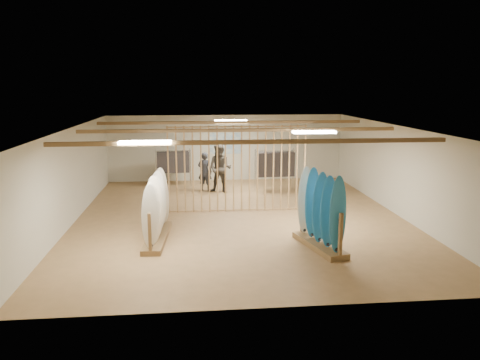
{
  "coord_description": "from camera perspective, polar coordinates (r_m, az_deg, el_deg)",
  "views": [
    {
      "loc": [
        -1.39,
        -13.89,
        4.03
      ],
      "look_at": [
        0.0,
        0.0,
        1.2
      ],
      "focal_mm": 35.0,
      "sensor_mm": 36.0,
      "label": 1
    }
  ],
  "objects": [
    {
      "name": "wall_back",
      "position": [
        20.11,
        -1.71,
        3.94
      ],
      "size": [
        12.0,
        0.0,
        12.0
      ],
      "primitive_type": "plane",
      "rotation": [
        1.57,
        0.0,
        0.0
      ],
      "color": "beige",
      "rests_on": "ground"
    },
    {
      "name": "light_panels",
      "position": [
        14.02,
        0.0,
        6.18
      ],
      "size": [
        1.2,
        0.35,
        0.06
      ],
      "primitive_type": "cube",
      "color": "white",
      "rests_on": "ground"
    },
    {
      "name": "rack_right",
      "position": [
        11.92,
        9.73,
        -5.16
      ],
      "size": [
        1.0,
        2.08,
        1.92
      ],
      "rotation": [
        0.0,
        0.0,
        0.25
      ],
      "color": "olive",
      "rests_on": "floor"
    },
    {
      "name": "wall_front",
      "position": [
        8.43,
        4.1,
        -6.74
      ],
      "size": [
        12.0,
        0.0,
        12.0
      ],
      "primitive_type": "plane",
      "rotation": [
        -1.57,
        0.0,
        0.0
      ],
      "color": "beige",
      "rests_on": "ground"
    },
    {
      "name": "wall_left",
      "position": [
        14.59,
        -19.94,
        0.38
      ],
      "size": [
        0.0,
        12.0,
        12.0
      ],
      "primitive_type": "plane",
      "rotation": [
        1.57,
        0.0,
        1.57
      ],
      "color": "beige",
      "rests_on": "ground"
    },
    {
      "name": "rack_left",
      "position": [
        12.56,
        -10.11,
        -4.52
      ],
      "size": [
        0.65,
        2.56,
        1.77
      ],
      "rotation": [
        0.0,
        0.0,
        -0.06
      ],
      "color": "olive",
      "rests_on": "floor"
    },
    {
      "name": "shopper_b",
      "position": [
        17.72,
        -2.43,
        1.81
      ],
      "size": [
        1.24,
        1.11,
        2.13
      ],
      "primitive_type": "imported",
      "rotation": [
        0.0,
        0.0,
        -0.37
      ],
      "color": "#312D26",
      "rests_on": "floor"
    },
    {
      "name": "wall_right",
      "position": [
        15.51,
        18.71,
        1.09
      ],
      "size": [
        0.0,
        12.0,
        12.0
      ],
      "primitive_type": "plane",
      "rotation": [
        1.57,
        0.0,
        -1.57
      ],
      "color": "beige",
      "rests_on": "ground"
    },
    {
      "name": "clothing_rack_b",
      "position": [
        17.99,
        4.37,
        1.93
      ],
      "size": [
        1.52,
        0.47,
        1.63
      ],
      "rotation": [
        0.0,
        0.0,
        0.06
      ],
      "color": "silver",
      "rests_on": "floor"
    },
    {
      "name": "clothing_rack_a",
      "position": [
        19.17,
        -8.17,
        2.16
      ],
      "size": [
        1.39,
        0.45,
        1.49
      ],
      "rotation": [
        0.0,
        0.0,
        0.08
      ],
      "color": "silver",
      "rests_on": "floor"
    },
    {
      "name": "ceiling",
      "position": [
        14.01,
        0.0,
        6.43
      ],
      "size": [
        12.0,
        12.0,
        0.0
      ],
      "primitive_type": "plane",
      "rotation": [
        3.14,
        0.0,
        0.0
      ],
      "color": "gray",
      "rests_on": "ground"
    },
    {
      "name": "shopper_a",
      "position": [
        18.07,
        -4.31,
        1.35
      ],
      "size": [
        0.74,
        0.61,
        1.73
      ],
      "primitive_type": "imported",
      "rotation": [
        0.0,
        0.0,
        2.81
      ],
      "color": "#25272D",
      "rests_on": "floor"
    },
    {
      "name": "ceiling_slats",
      "position": [
        14.02,
        0.0,
        6.1
      ],
      "size": [
        9.5,
        6.12,
        0.1
      ],
      "primitive_type": "cube",
      "color": "olive",
      "rests_on": "ground"
    },
    {
      "name": "poster",
      "position": [
        20.06,
        -1.71,
        4.5
      ],
      "size": [
        1.4,
        0.03,
        0.9
      ],
      "primitive_type": "cube",
      "color": "#3777C3",
      "rests_on": "ground"
    },
    {
      "name": "floor",
      "position": [
        14.53,
        0.0,
        -4.64
      ],
      "size": [
        12.0,
        12.0,
        0.0
      ],
      "primitive_type": "plane",
      "color": "#A87F51",
      "rests_on": "ground"
    },
    {
      "name": "bamboo_partition",
      "position": [
        14.99,
        -0.31,
        1.35
      ],
      "size": [
        4.45,
        0.05,
        2.78
      ],
      "color": "tan",
      "rests_on": "ground"
    }
  ]
}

